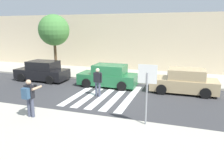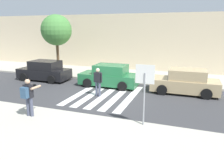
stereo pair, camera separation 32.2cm
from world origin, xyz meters
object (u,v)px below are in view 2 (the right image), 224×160
parked_car_tan (185,82)px  photographer_with_backpack (28,94)px  street_tree_west (56,30)px  stop_sign (145,82)px  parked_car_black (44,71)px  pedestrian_crossing (98,81)px  parked_car_green (109,76)px

parked_car_tan → photographer_with_backpack: bearing=-134.3°
parked_car_tan → street_tree_west: bearing=168.5°
stop_sign → parked_car_black: stop_sign is taller
stop_sign → parked_car_tan: bearing=75.9°
stop_sign → parked_car_black: 10.88m
parked_car_black → parked_car_tan: 10.60m
pedestrian_crossing → photographer_with_backpack: bearing=-110.3°
stop_sign → photographer_with_backpack: 5.18m
parked_car_green → street_tree_west: bearing=158.8°
pedestrian_crossing → street_tree_west: street_tree_west is taller
pedestrian_crossing → parked_car_tan: 5.50m
photographer_with_backpack → street_tree_west: size_ratio=0.34×
pedestrian_crossing → parked_car_tan: pedestrian_crossing is taller
stop_sign → photographer_with_backpack: stop_sign is taller
pedestrian_crossing → stop_sign: bearing=-43.5°
street_tree_west → pedestrian_crossing: bearing=-38.5°
pedestrian_crossing → parked_car_green: size_ratio=0.42×
photographer_with_backpack → parked_car_black: size_ratio=0.42×
stop_sign → photographer_with_backpack: size_ratio=1.46×
parked_car_green → stop_sign: bearing=-57.5°
pedestrian_crossing → parked_car_green: 2.45m
pedestrian_crossing → parked_car_black: 6.18m
pedestrian_crossing → parked_car_black: pedestrian_crossing is taller
parked_car_tan → street_tree_west: street_tree_west is taller
photographer_with_backpack → pedestrian_crossing: 4.48m
photographer_with_backpack → pedestrian_crossing: (1.55, 4.19, -0.19)m
parked_car_black → parked_car_green: bearing=0.0°
street_tree_west → parked_car_green: bearing=-21.2°
stop_sign → pedestrian_crossing: (-3.49, 3.31, -1.00)m
stop_sign → street_tree_west: street_tree_west is taller
parked_car_green → parked_car_tan: (5.10, -0.00, 0.00)m
photographer_with_backpack → street_tree_west: 10.17m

